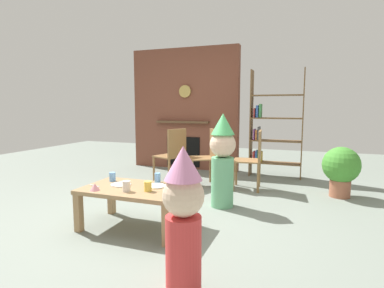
{
  "coord_description": "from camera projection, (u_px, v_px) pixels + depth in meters",
  "views": [
    {
      "loc": [
        1.46,
        -3.19,
        1.25
      ],
      "look_at": [
        0.15,
        0.4,
        0.79
      ],
      "focal_mm": 28.65,
      "sensor_mm": 36.0,
      "label": 1
    }
  ],
  "objects": [
    {
      "name": "ground_plane",
      "position": [
        169.0,
        213.0,
        3.62
      ],
      "size": [
        12.0,
        12.0,
        0.0
      ],
      "primitive_type": "plane",
      "color": "gray"
    },
    {
      "name": "brick_fireplace_feature",
      "position": [
        185.0,
        110.0,
        6.17
      ],
      "size": [
        2.2,
        0.28,
        2.4
      ],
      "color": "brown",
      "rests_on": "ground_plane"
    },
    {
      "name": "bookshelf",
      "position": [
        272.0,
        129.0,
        5.44
      ],
      "size": [
        0.9,
        0.28,
        1.9
      ],
      "color": "brown",
      "rests_on": "ground_plane"
    },
    {
      "name": "coffee_table",
      "position": [
        135.0,
        194.0,
        3.15
      ],
      "size": [
        1.06,
        0.65,
        0.43
      ],
      "color": "#9E7A51",
      "rests_on": "ground_plane"
    },
    {
      "name": "paper_cup_near_left",
      "position": [
        126.0,
        186.0,
        2.99
      ],
      "size": [
        0.08,
        0.08,
        0.1
      ],
      "primitive_type": "cylinder",
      "color": "silver",
      "rests_on": "coffee_table"
    },
    {
      "name": "paper_cup_near_right",
      "position": [
        148.0,
        186.0,
        3.0
      ],
      "size": [
        0.07,
        0.07,
        0.1
      ],
      "primitive_type": "cylinder",
      "color": "#F2CC4C",
      "rests_on": "coffee_table"
    },
    {
      "name": "paper_cup_center",
      "position": [
        158.0,
        178.0,
        3.35
      ],
      "size": [
        0.06,
        0.06,
        0.1
      ],
      "primitive_type": "cylinder",
      "color": "#669EE0",
      "rests_on": "coffee_table"
    },
    {
      "name": "paper_cup_far_left",
      "position": [
        112.0,
        177.0,
        3.4
      ],
      "size": [
        0.07,
        0.07,
        0.1
      ],
      "primitive_type": "cylinder",
      "color": "#669EE0",
      "rests_on": "coffee_table"
    },
    {
      "name": "paper_cup_far_right",
      "position": [
        177.0,
        183.0,
        3.15
      ],
      "size": [
        0.06,
        0.06,
        0.09
      ],
      "primitive_type": "cylinder",
      "color": "silver",
      "rests_on": "coffee_table"
    },
    {
      "name": "paper_plate_front",
      "position": [
        155.0,
        186.0,
        3.18
      ],
      "size": [
        0.22,
        0.22,
        0.01
      ],
      "primitive_type": "cylinder",
      "color": "white",
      "rests_on": "coffee_table"
    },
    {
      "name": "paper_plate_rear",
      "position": [
        121.0,
        184.0,
        3.24
      ],
      "size": [
        0.21,
        0.21,
        0.01
      ],
      "primitive_type": "cylinder",
      "color": "white",
      "rests_on": "coffee_table"
    },
    {
      "name": "birthday_cake_slice",
      "position": [
        95.0,
        187.0,
        3.03
      ],
      "size": [
        0.1,
        0.1,
        0.07
      ],
      "primitive_type": "cone",
      "color": "pink",
      "rests_on": "coffee_table"
    },
    {
      "name": "table_fork",
      "position": [
        95.0,
        186.0,
        3.2
      ],
      "size": [
        0.15,
        0.05,
        0.01
      ],
      "primitive_type": "cube",
      "rotation": [
        0.0,
        0.0,
        2.89
      ],
      "color": "silver",
      "rests_on": "coffee_table"
    },
    {
      "name": "child_with_cone_hat",
      "position": [
        183.0,
        217.0,
        2.01
      ],
      "size": [
        0.28,
        0.28,
        1.0
      ],
      "rotation": [
        0.0,
        0.0,
        2.36
      ],
      "color": "#D13838",
      "rests_on": "ground_plane"
    },
    {
      "name": "child_in_pink",
      "position": [
        223.0,
        158.0,
        3.8
      ],
      "size": [
        0.32,
        0.32,
        1.17
      ],
      "rotation": [
        0.0,
        0.0,
        -2.17
      ],
      "color": "#66B27F",
      "rests_on": "ground_plane"
    },
    {
      "name": "dining_chair_left",
      "position": [
        173.0,
        153.0,
        4.98
      ],
      "size": [
        0.52,
        0.52,
        0.9
      ],
      "rotation": [
        0.0,
        0.0,
        2.76
      ],
      "color": "olive",
      "rests_on": "ground_plane"
    },
    {
      "name": "dining_chair_middle",
      "position": [
        207.0,
        154.0,
        4.87
      ],
      "size": [
        0.54,
        0.54,
        0.9
      ],
      "rotation": [
        0.0,
        0.0,
        3.64
      ],
      "color": "olive",
      "rests_on": "ground_plane"
    },
    {
      "name": "dining_chair_right",
      "position": [
        253.0,
        156.0,
        4.61
      ],
      "size": [
        0.43,
        0.43,
        0.9
      ],
      "rotation": [
        0.0,
        0.0,
        3.23
      ],
      "color": "olive",
      "rests_on": "ground_plane"
    },
    {
      "name": "potted_plant_tall",
      "position": [
        341.0,
        168.0,
        4.24
      ],
      "size": [
        0.5,
        0.5,
        0.7
      ],
      "color": "#9E5B42",
      "rests_on": "ground_plane"
    }
  ]
}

